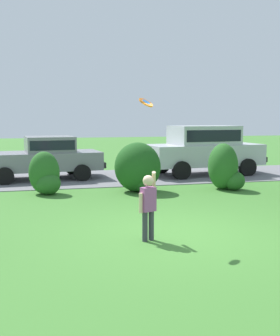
{
  "coord_description": "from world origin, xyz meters",
  "views": [
    {
      "loc": [
        -2.61,
        -7.73,
        2.24
      ],
      "look_at": [
        -0.33,
        1.62,
        1.1
      ],
      "focal_mm": 45.64,
      "sensor_mm": 36.0,
      "label": 1
    }
  ],
  "objects_px": {
    "frisbee": "(146,103)",
    "parked_sedan": "(44,156)",
    "parked_suv": "(204,147)",
    "child_thrower": "(148,202)"
  },
  "relations": [
    {
      "from": "parked_suv",
      "to": "child_thrower",
      "type": "xyz_separation_m",
      "value": [
        -4.4,
        -8.19,
        -0.36
      ]
    },
    {
      "from": "parked_suv",
      "to": "parked_sedan",
      "type": "bearing_deg",
      "value": 177.84
    },
    {
      "from": "child_thrower",
      "to": "frisbee",
      "type": "height_order",
      "value": "frisbee"
    },
    {
      "from": "parked_sedan",
      "to": "child_thrower",
      "type": "relative_size",
      "value": 3.54
    },
    {
      "from": "parked_sedan",
      "to": "parked_suv",
      "type": "height_order",
      "value": "parked_suv"
    },
    {
      "from": "frisbee",
      "to": "parked_sedan",
      "type": "bearing_deg",
      "value": 101.7
    },
    {
      "from": "parked_sedan",
      "to": "child_thrower",
      "type": "xyz_separation_m",
      "value": [
        1.69,
        -8.42,
        -0.13
      ]
    },
    {
      "from": "parked_suv",
      "to": "child_thrower",
      "type": "height_order",
      "value": "parked_suv"
    },
    {
      "from": "parked_suv",
      "to": "frisbee",
      "type": "distance_m",
      "value": 9.23
    },
    {
      "from": "parked_suv",
      "to": "frisbee",
      "type": "relative_size",
      "value": 15.67
    }
  ]
}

